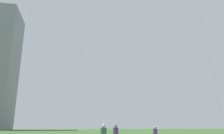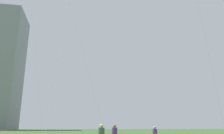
% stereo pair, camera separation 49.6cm
% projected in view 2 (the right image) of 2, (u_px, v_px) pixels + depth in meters
% --- Properties ---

